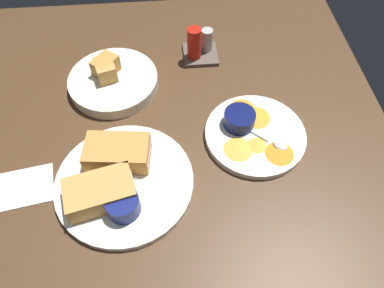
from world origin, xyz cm
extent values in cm
cube|color=#4C331E|center=(0.00, 0.00, -1.50)|extent=(110.00, 110.00, 3.00)
cylinder|color=white|center=(-5.76, -8.84, 0.80)|extent=(28.20, 28.20, 1.60)
cube|color=#C68C42|center=(-6.80, -3.59, 4.00)|extent=(13.81, 9.08, 4.80)
cube|color=#DB938E|center=(-6.80, -3.59, 4.00)|extent=(13.99, 8.51, 0.80)
cube|color=tan|center=(-9.79, -12.37, 4.00)|extent=(14.40, 10.38, 4.80)
cube|color=#DB938E|center=(-9.79, -12.37, 4.00)|extent=(14.51, 9.85, 0.80)
cylinder|color=navy|center=(-5.52, -15.18, 3.66)|extent=(6.48, 6.48, 4.12)
cylinder|color=black|center=(-5.52, -15.18, 5.32)|extent=(5.31, 5.31, 0.60)
cube|color=silver|center=(-2.79, -6.09, 1.85)|extent=(2.34, 5.50, 0.40)
ellipsoid|color=silver|center=(-4.37, -11.36, 2.00)|extent=(3.03, 3.70, 0.80)
cylinder|color=white|center=(23.09, 0.73, 0.80)|extent=(22.49, 22.49, 1.60)
cylinder|color=#0C144C|center=(19.71, 3.54, 3.34)|extent=(6.97, 6.97, 3.47)
cylinder|color=olive|center=(19.71, 3.54, 4.67)|extent=(5.71, 5.71, 0.60)
cube|color=silver|center=(23.55, 0.31, 1.85)|extent=(4.62, 4.27, 0.40)
ellipsoid|color=silver|center=(27.64, -3.37, 2.00)|extent=(3.85, 3.78, 0.80)
cone|color=gold|center=(18.49, -3.36, 1.90)|extent=(8.95, 8.95, 0.60)
cone|color=gold|center=(22.79, -2.74, 1.90)|extent=(5.17, 5.17, 0.60)
cone|color=orange|center=(19.94, 4.42, 1.90)|extent=(5.92, 5.92, 0.60)
cone|color=orange|center=(27.07, -5.22, 1.90)|extent=(6.73, 6.73, 0.60)
cone|color=gold|center=(23.94, 4.99, 1.90)|extent=(7.07, 7.07, 0.60)
cone|color=orange|center=(21.24, 7.74, 1.90)|extent=(8.36, 8.36, 0.60)
cylinder|color=silver|center=(-8.98, 19.38, 1.50)|extent=(21.88, 21.88, 3.00)
cube|color=tan|center=(-10.29, 19.95, 5.09)|extent=(5.95, 7.02, 4.19)
cube|color=#C68C42|center=(-10.32, 21.33, 5.10)|extent=(7.18, 7.43, 4.20)
cube|color=brown|center=(13.64, 28.76, 0.50)|extent=(9.00, 9.00, 1.00)
cylinder|color=red|center=(11.84, 27.56, 5.25)|extent=(3.60, 3.60, 8.50)
cylinder|color=#B2B2B2|center=(15.44, 30.16, 4.00)|extent=(3.00, 3.00, 6.00)
cube|color=white|center=(-26.07, -7.75, 0.20)|extent=(12.32, 10.67, 0.40)
camera|label=1|loc=(4.95, -44.31, 64.19)|focal=32.84mm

